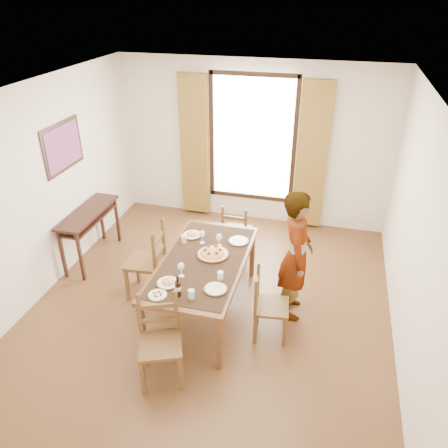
% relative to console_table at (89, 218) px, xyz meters
% --- Properties ---
extents(ground, '(5.00, 5.00, 0.00)m').
position_rel_console_table_xyz_m(ground, '(2.03, -0.60, -0.68)').
color(ground, '#4C2B18').
rests_on(ground, ground).
extents(room_shell, '(4.60, 5.10, 2.74)m').
position_rel_console_table_xyz_m(room_shell, '(2.03, -0.47, 0.86)').
color(room_shell, silver).
rests_on(room_shell, ground).
extents(console_table, '(0.38, 1.20, 0.80)m').
position_rel_console_table_xyz_m(console_table, '(0.00, 0.00, 0.00)').
color(console_table, black).
rests_on(console_table, ground).
extents(dining_table, '(0.99, 1.91, 0.76)m').
position_rel_console_table_xyz_m(dining_table, '(1.97, -0.73, 0.01)').
color(dining_table, brown).
rests_on(dining_table, ground).
extents(chair_west, '(0.50, 0.50, 1.05)m').
position_rel_console_table_xyz_m(chair_west, '(1.16, -0.58, -0.20)').
color(chair_west, brown).
rests_on(chair_west, ground).
extents(chair_north, '(0.41, 0.41, 0.90)m').
position_rel_console_table_xyz_m(chair_north, '(2.08, 0.59, -0.27)').
color(chair_north, brown).
rests_on(chair_north, ground).
extents(chair_south, '(0.57, 0.57, 0.98)m').
position_rel_console_table_xyz_m(chair_south, '(1.85, -1.86, -0.23)').
color(chair_south, brown).
rests_on(chair_south, ground).
extents(chair_east, '(0.43, 0.43, 0.89)m').
position_rel_console_table_xyz_m(chair_east, '(2.82, -0.97, -0.27)').
color(chair_east, brown).
rests_on(chair_east, ground).
extents(man, '(0.70, 0.54, 1.67)m').
position_rel_console_table_xyz_m(man, '(3.05, -0.47, 0.15)').
color(man, '#9B9FA3').
rests_on(man, ground).
extents(plate_sw, '(0.27, 0.27, 0.05)m').
position_rel_console_table_xyz_m(plate_sw, '(1.73, -1.27, 0.10)').
color(plate_sw, silver).
rests_on(plate_sw, dining_table).
extents(plate_se, '(0.27, 0.27, 0.05)m').
position_rel_console_table_xyz_m(plate_se, '(2.27, -1.24, 0.10)').
color(plate_se, silver).
rests_on(plate_se, dining_table).
extents(plate_nw, '(0.27, 0.27, 0.05)m').
position_rel_console_table_xyz_m(plate_nw, '(1.66, -0.21, 0.10)').
color(plate_nw, silver).
rests_on(plate_nw, dining_table).
extents(plate_ne, '(0.27, 0.27, 0.05)m').
position_rel_console_table_xyz_m(plate_ne, '(2.28, -0.20, 0.10)').
color(plate_ne, silver).
rests_on(plate_ne, dining_table).
extents(pasta_platter, '(0.40, 0.40, 0.10)m').
position_rel_console_table_xyz_m(pasta_platter, '(2.05, -0.59, 0.12)').
color(pasta_platter, '#BB4618').
rests_on(pasta_platter, dining_table).
extents(caprese_plate, '(0.20, 0.20, 0.04)m').
position_rel_console_table_xyz_m(caprese_plate, '(1.69, -1.50, 0.09)').
color(caprese_plate, silver).
rests_on(caprese_plate, dining_table).
extents(wine_glass_a, '(0.08, 0.08, 0.18)m').
position_rel_console_table_xyz_m(wine_glass_a, '(1.82, -1.10, 0.16)').
color(wine_glass_a, white).
rests_on(wine_glass_a, dining_table).
extents(wine_glass_b, '(0.08, 0.08, 0.18)m').
position_rel_console_table_xyz_m(wine_glass_b, '(2.07, -0.37, 0.16)').
color(wine_glass_b, white).
rests_on(wine_glass_b, dining_table).
extents(wine_glass_c, '(0.08, 0.08, 0.18)m').
position_rel_console_table_xyz_m(wine_glass_c, '(1.84, -0.35, 0.16)').
color(wine_glass_c, white).
rests_on(wine_glass_c, dining_table).
extents(tumbler_a, '(0.07, 0.07, 0.10)m').
position_rel_console_table_xyz_m(tumbler_a, '(2.27, -1.05, 0.12)').
color(tumbler_a, silver).
rests_on(tumbler_a, dining_table).
extents(tumbler_b, '(0.07, 0.07, 0.10)m').
position_rel_console_table_xyz_m(tumbler_b, '(1.61, -0.40, 0.12)').
color(tumbler_b, silver).
rests_on(tumbler_b, dining_table).
extents(tumbler_c, '(0.07, 0.07, 0.10)m').
position_rel_console_table_xyz_m(tumbler_c, '(2.05, -1.44, 0.12)').
color(tumbler_c, silver).
rests_on(tumbler_c, dining_table).
extents(wine_bottle, '(0.07, 0.07, 0.25)m').
position_rel_console_table_xyz_m(wine_bottle, '(1.91, -1.44, 0.20)').
color(wine_bottle, black).
rests_on(wine_bottle, dining_table).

